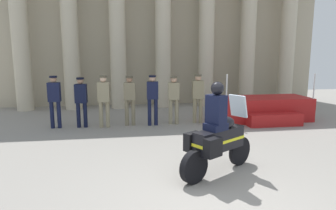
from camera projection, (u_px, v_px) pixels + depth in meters
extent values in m
plane|color=gray|center=(216.00, 198.00, 5.13)|extent=(28.00, 28.00, 0.00)
cube|color=#B6AB91|center=(160.00, 26.00, 14.28)|extent=(15.64, 0.30, 7.42)
cylinder|color=beige|center=(20.00, 37.00, 12.54)|extent=(0.71, 0.71, 6.20)
cylinder|color=beige|center=(70.00, 38.00, 12.84)|extent=(0.71, 0.71, 6.20)
cylinder|color=beige|center=(118.00, 38.00, 13.15)|extent=(0.71, 0.71, 6.20)
cylinder|color=beige|center=(163.00, 38.00, 13.45)|extent=(0.71, 0.71, 6.20)
cylinder|color=beige|center=(206.00, 39.00, 13.76)|extent=(0.71, 0.71, 6.20)
cylinder|color=beige|center=(248.00, 39.00, 14.06)|extent=(0.71, 0.71, 6.20)
cylinder|color=beige|center=(288.00, 39.00, 14.37)|extent=(0.71, 0.71, 6.20)
cube|color=#A51919|center=(262.00, 108.00, 11.14)|extent=(3.39, 1.42, 0.85)
cube|color=#A51919|center=(274.00, 120.00, 10.24)|extent=(1.86, 0.50, 0.42)
cylinder|color=silver|center=(227.00, 88.00, 10.13)|extent=(0.05, 0.05, 0.90)
cylinder|color=silver|center=(314.00, 86.00, 10.62)|extent=(0.05, 0.05, 0.90)
cylinder|color=#141938|center=(52.00, 115.00, 9.87)|extent=(0.13, 0.13, 0.89)
cylinder|color=#141938|center=(59.00, 115.00, 9.90)|extent=(0.13, 0.13, 0.89)
cube|color=#141938|center=(54.00, 92.00, 9.75)|extent=(0.40, 0.26, 0.62)
sphere|color=tan|center=(53.00, 79.00, 9.68)|extent=(0.21, 0.21, 0.21)
cylinder|color=black|center=(53.00, 77.00, 9.67)|extent=(0.24, 0.24, 0.06)
cylinder|color=black|center=(79.00, 115.00, 9.96)|extent=(0.13, 0.13, 0.83)
cylinder|color=black|center=(85.00, 115.00, 9.99)|extent=(0.13, 0.13, 0.83)
cube|color=black|center=(81.00, 94.00, 9.85)|extent=(0.40, 0.26, 0.62)
sphere|color=#997056|center=(80.00, 81.00, 9.78)|extent=(0.21, 0.21, 0.21)
cylinder|color=black|center=(80.00, 78.00, 9.77)|extent=(0.24, 0.24, 0.06)
cylinder|color=gray|center=(101.00, 115.00, 9.97)|extent=(0.13, 0.13, 0.86)
cylinder|color=gray|center=(108.00, 115.00, 10.00)|extent=(0.13, 0.13, 0.86)
cube|color=gray|center=(104.00, 92.00, 9.86)|extent=(0.40, 0.26, 0.65)
sphere|color=beige|center=(103.00, 79.00, 9.79)|extent=(0.21, 0.21, 0.21)
cylinder|color=brown|center=(103.00, 77.00, 9.77)|extent=(0.24, 0.24, 0.06)
cylinder|color=#7A7056|center=(127.00, 113.00, 10.24)|extent=(0.13, 0.13, 0.88)
cylinder|color=#7A7056|center=(133.00, 113.00, 10.27)|extent=(0.13, 0.13, 0.88)
cube|color=#7A7056|center=(130.00, 91.00, 10.13)|extent=(0.40, 0.26, 0.59)
sphere|color=#997056|center=(129.00, 79.00, 10.06)|extent=(0.21, 0.21, 0.21)
cylinder|color=#494334|center=(129.00, 77.00, 10.05)|extent=(0.24, 0.24, 0.06)
cylinder|color=#141938|center=(150.00, 112.00, 10.25)|extent=(0.13, 0.13, 0.91)
cylinder|color=#141938|center=(156.00, 112.00, 10.28)|extent=(0.13, 0.13, 0.91)
cube|color=#141938|center=(153.00, 90.00, 10.14)|extent=(0.40, 0.26, 0.59)
sphere|color=tan|center=(152.00, 79.00, 10.07)|extent=(0.21, 0.21, 0.21)
cylinder|color=black|center=(152.00, 76.00, 10.05)|extent=(0.24, 0.24, 0.06)
cylinder|color=gray|center=(171.00, 112.00, 10.43)|extent=(0.13, 0.13, 0.87)
cylinder|color=gray|center=(177.00, 112.00, 10.46)|extent=(0.13, 0.13, 0.87)
cube|color=gray|center=(174.00, 91.00, 10.32)|extent=(0.40, 0.26, 0.58)
sphere|color=tan|center=(174.00, 79.00, 10.26)|extent=(0.21, 0.21, 0.21)
cylinder|color=brown|center=(174.00, 77.00, 10.24)|extent=(0.24, 0.24, 0.06)
cylinder|color=#847A5B|center=(195.00, 111.00, 10.59)|extent=(0.13, 0.13, 0.87)
cylinder|color=#847A5B|center=(201.00, 111.00, 10.63)|extent=(0.13, 0.13, 0.87)
cube|color=#847A5B|center=(198.00, 90.00, 10.48)|extent=(0.40, 0.26, 0.63)
sphere|color=tan|center=(198.00, 78.00, 10.41)|extent=(0.21, 0.21, 0.21)
cylinder|color=#4F4937|center=(198.00, 75.00, 10.40)|extent=(0.24, 0.24, 0.06)
cylinder|color=black|center=(240.00, 151.00, 6.63)|extent=(0.59, 0.43, 0.64)
cylinder|color=black|center=(194.00, 167.00, 5.69)|extent=(0.62, 0.46, 0.64)
cube|color=black|center=(219.00, 139.00, 6.09)|extent=(1.22, 0.93, 0.44)
ellipsoid|color=black|center=(224.00, 123.00, 6.13)|extent=(0.61, 0.55, 0.26)
cube|color=yellow|center=(219.00, 140.00, 6.09)|extent=(1.24, 0.95, 0.06)
cube|color=silver|center=(238.00, 106.00, 6.37)|extent=(0.35, 0.42, 0.47)
cube|color=black|center=(193.00, 141.00, 5.96)|extent=(0.40, 0.34, 0.36)
cube|color=black|center=(213.00, 147.00, 5.57)|extent=(0.40, 0.34, 0.36)
cube|color=black|center=(216.00, 126.00, 5.96)|extent=(0.52, 0.50, 0.14)
cube|color=black|center=(216.00, 109.00, 5.90)|extent=(0.41, 0.44, 0.56)
sphere|color=black|center=(217.00, 88.00, 5.85)|extent=(0.26, 0.26, 0.26)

